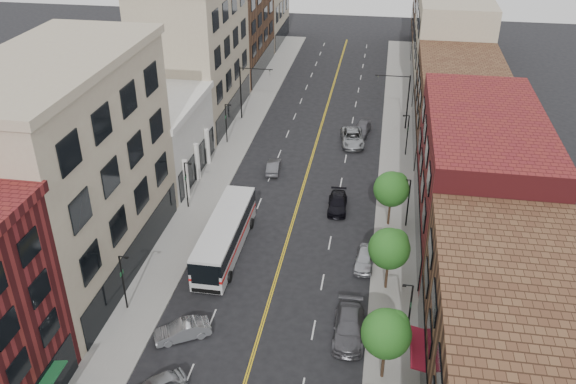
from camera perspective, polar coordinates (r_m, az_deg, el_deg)
The scene contains 30 objects.
sidewalk_left at distance 72.22m, azimuth -5.93°, elevation 2.93°, with size 4.00×110.00×0.15m, color gray.
sidewalk_right at distance 70.01m, azimuth 10.11°, elevation 1.71°, with size 4.00×110.00×0.15m, color gray.
bldg_l_tanoffice at distance 52.62m, azimuth -19.95°, elevation 1.50°, with size 10.00×22.00×18.00m, color tan.
bldg_l_white at distance 69.26m, azimuth -12.56°, elevation 4.75°, with size 10.00×14.00×8.00m, color silver.
bldg_l_far_a at distance 82.52m, azimuth -8.75°, elevation 12.83°, with size 10.00×20.00×18.00m, color tan.
bldg_l_far_b at distance 101.45m, azimuth -5.26°, elevation 15.27°, with size 10.00×20.00×15.00m, color #533221.
bldg_r_near at distance 39.48m, azimuth 20.83°, elevation -16.38°, with size 10.00×26.00×10.00m, color #533221.
bldg_r_mid at distance 58.21m, azimuth 17.39°, elevation 1.34°, with size 10.00×22.00×12.00m, color maroon.
bldg_r_far_a at distance 77.68m, azimuth 15.70°, elevation 7.89°, with size 10.00×20.00×10.00m, color #533221.
bldg_r_far_b at distance 96.98m, azimuth 14.90°, elevation 13.46°, with size 10.00×22.00×14.00m, color tan.
bldg_r_far_c at distance 116.67m, azimuth 14.16°, elevation 15.39°, with size 10.00×18.00×11.00m, color #533221.
tree_r_1 at distance 41.99m, azimuth 9.31°, elevation -12.81°, with size 3.40×3.40×5.59m.
tree_r_2 at distance 49.90m, azimuth 9.57°, elevation -5.14°, with size 3.40×3.40×5.59m.
tree_r_3 at distance 58.44m, azimuth 9.74°, elevation 0.37°, with size 3.40×3.40×5.59m.
lamp_l_1 at distance 49.42m, azimuth -15.16°, elevation -7.89°, with size 0.81×0.55×5.05m.
lamp_l_2 at distance 61.85m, azimuth -9.48°, elevation 0.90°, with size 0.81×0.55×5.05m.
lamp_l_3 at distance 75.64m, azimuth -5.79°, elevation 6.62°, with size 0.81×0.55×5.05m.
lamp_r_1 at distance 45.81m, azimuth 11.29°, elevation -10.75°, with size 0.81×0.55×5.05m.
lamp_r_2 at distance 59.01m, azimuth 11.16°, elevation -0.77°, with size 0.81×0.55×5.05m.
lamp_r_3 at distance 73.33m, azimuth 11.09°, elevation 5.45°, with size 0.81×0.55×5.05m.
signal_mast_left at distance 82.10m, azimuth -3.96°, elevation 9.81°, with size 4.49×0.18×7.20m.
signal_mast_right at distance 80.11m, azimuth 10.68°, elevation 8.87°, with size 4.49×0.18×7.20m.
city_bus at distance 55.15m, azimuth -5.92°, elevation -3.92°, with size 3.14×12.91×3.32m.
car_angle_b at distance 47.36m, azimuth -9.87°, elevation -12.65°, with size 1.47×4.21×1.39m, color #B6BABF.
car_parked_mid at distance 47.00m, azimuth 5.71°, elevation -12.47°, with size 2.28×5.62×1.63m, color #525157.
car_parked_far at distance 54.20m, azimuth 7.19°, elevation -6.23°, with size 1.67×4.16×1.42m, color #B0B3B9.
car_lane_behind at distance 69.22m, azimuth -1.36°, elevation 2.39°, with size 1.37×3.94×1.30m, color #4D4D52.
car_lane_a at distance 62.13m, azimuth 4.66°, elevation -1.06°, with size 1.90×4.68×1.36m, color black.
car_lane_b at distance 76.37m, azimuth 6.05°, elevation 5.07°, with size 2.72×5.91×1.64m, color #989C9F.
car_lane_c at distance 79.33m, azimuth 6.97°, elevation 5.93°, with size 1.81×4.49×1.53m, color #55555A.
Camera 1 is at (7.86, -27.23, 32.08)m, focal length 38.00 mm.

